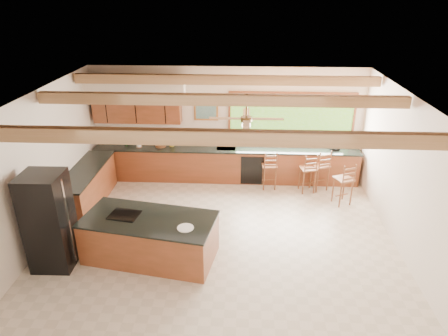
{
  "coord_description": "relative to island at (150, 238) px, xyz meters",
  "views": [
    {
      "loc": [
        0.45,
        -6.97,
        4.82
      ],
      "look_at": [
        0.05,
        0.8,
        1.29
      ],
      "focal_mm": 32.0,
      "sensor_mm": 36.0,
      "label": 1
    }
  ],
  "objects": [
    {
      "name": "ground",
      "position": [
        1.3,
        0.63,
        -0.44
      ],
      "size": [
        7.2,
        7.2,
        0.0
      ],
      "primitive_type": "plane",
      "color": "beige",
      "rests_on": "ground"
    },
    {
      "name": "room_shell",
      "position": [
        1.13,
        1.28,
        1.78
      ],
      "size": [
        7.27,
        6.54,
        3.02
      ],
      "color": "silver",
      "rests_on": "ground"
    },
    {
      "name": "counter_run",
      "position": [
        0.48,
        3.15,
        0.03
      ],
      "size": [
        7.12,
        3.1,
        1.24
      ],
      "color": "brown",
      "rests_on": "ground"
    },
    {
      "name": "island",
      "position": [
        0.0,
        0.0,
        0.0
      ],
      "size": [
        2.65,
        1.58,
        0.89
      ],
      "rotation": [
        0.0,
        0.0,
        -0.17
      ],
      "color": "brown",
      "rests_on": "ground"
    },
    {
      "name": "refrigerator",
      "position": [
        -1.75,
        -0.32,
        0.5
      ],
      "size": [
        0.75,
        0.72,
        1.88
      ],
      "rotation": [
        0.0,
        0.0,
        0.02
      ],
      "color": "black",
      "rests_on": "ground"
    },
    {
      "name": "bar_stool_a",
      "position": [
        2.44,
        3.02,
        0.19
      ],
      "size": [
        0.41,
        0.41,
        1.06
      ],
      "rotation": [
        0.0,
        0.0,
        0.08
      ],
      "color": "brown",
      "rests_on": "ground"
    },
    {
      "name": "bar_stool_b",
      "position": [
        3.73,
        3.02,
        0.22
      ],
      "size": [
        0.52,
        0.52,
        1.11
      ],
      "rotation": [
        0.0,
        0.0,
        0.4
      ],
      "color": "brown",
      "rests_on": "ground"
    },
    {
      "name": "bar_stool_c",
      "position": [
        3.4,
        2.87,
        0.19
      ],
      "size": [
        0.46,
        0.46,
        1.06
      ],
      "rotation": [
        0.0,
        0.0,
        0.22
      ],
      "color": "brown",
      "rests_on": "ground"
    },
    {
      "name": "bar_stool_d",
      "position": [
        4.16,
        2.27,
        0.21
      ],
      "size": [
        0.51,
        0.51,
        1.09
      ],
      "rotation": [
        0.0,
        0.0,
        0.4
      ],
      "color": "brown",
      "rests_on": "ground"
    }
  ]
}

